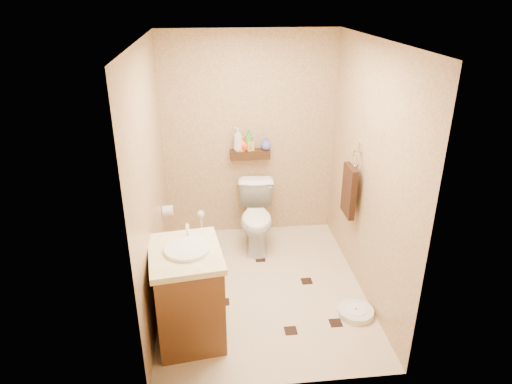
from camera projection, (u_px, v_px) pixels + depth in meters
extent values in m
plane|color=#C8B692|center=(262.00, 287.00, 4.63)|extent=(2.50, 2.50, 0.00)
cube|color=tan|center=(249.00, 137.00, 5.27)|extent=(2.00, 0.04, 2.40)
cube|color=tan|center=(285.00, 250.00, 3.01)|extent=(2.00, 0.04, 2.40)
cube|color=tan|center=(150.00, 183.00, 4.04)|extent=(0.04, 2.50, 2.40)
cube|color=tan|center=(369.00, 174.00, 4.24)|extent=(0.04, 2.50, 2.40)
cube|color=white|center=(263.00, 40.00, 3.65)|extent=(2.00, 2.50, 0.02)
cube|color=#3A2610|center=(250.00, 154.00, 5.28)|extent=(0.46, 0.14, 0.10)
cube|color=black|center=(224.00, 302.00, 4.41)|extent=(0.11, 0.11, 0.01)
cube|color=black|center=(307.00, 281.00, 4.73)|extent=(0.11, 0.11, 0.01)
cube|color=black|center=(291.00, 331.00, 4.04)|extent=(0.11, 0.11, 0.01)
cube|color=black|center=(208.00, 262.00, 5.05)|extent=(0.11, 0.11, 0.01)
cube|color=black|center=(336.00, 323.00, 4.14)|extent=(0.11, 0.11, 0.01)
cube|color=black|center=(260.00, 259.00, 5.11)|extent=(0.11, 0.11, 0.01)
imported|color=white|center=(257.00, 217.00, 5.24)|extent=(0.46, 0.75, 0.74)
cube|color=brown|center=(188.00, 297.00, 3.85)|extent=(0.61, 0.72, 0.80)
cube|color=#FEF1B7|center=(185.00, 254.00, 3.67)|extent=(0.66, 0.77, 0.05)
cylinder|color=white|center=(187.00, 250.00, 3.66)|extent=(0.37, 0.37, 0.05)
cylinder|color=silver|center=(188.00, 229.00, 3.84)|extent=(0.03, 0.03, 0.12)
cylinder|color=silver|center=(356.00, 312.00, 4.23)|extent=(0.41, 0.41, 0.06)
cylinder|color=white|center=(356.00, 309.00, 4.22)|extent=(0.20, 0.20, 0.01)
cylinder|color=#196461|center=(203.00, 246.00, 5.25)|extent=(0.12, 0.12, 0.13)
cylinder|color=silver|center=(202.00, 228.00, 5.15)|extent=(0.02, 0.02, 0.37)
sphere|color=silver|center=(201.00, 214.00, 5.08)|extent=(0.09, 0.09, 0.09)
cube|color=silver|center=(361.00, 147.00, 4.39)|extent=(0.03, 0.06, 0.08)
torus|color=silver|center=(356.00, 159.00, 4.44)|extent=(0.02, 0.19, 0.19)
cube|color=#351A10|center=(349.00, 191.00, 4.57)|extent=(0.06, 0.30, 0.52)
cylinder|color=silver|center=(168.00, 211.00, 4.88)|extent=(0.11, 0.11, 0.11)
cylinder|color=silver|center=(163.00, 206.00, 4.86)|extent=(0.04, 0.02, 0.02)
imported|color=beige|center=(238.00, 139.00, 5.19)|extent=(0.15, 0.15, 0.27)
imported|color=gold|center=(242.00, 144.00, 5.21)|extent=(0.08, 0.08, 0.17)
imported|color=red|center=(245.00, 144.00, 5.22)|extent=(0.15, 0.15, 0.15)
imported|color=green|center=(249.00, 140.00, 5.20)|extent=(0.10, 0.10, 0.25)
imported|color=gold|center=(250.00, 143.00, 5.22)|extent=(0.10, 0.10, 0.17)
imported|color=#5057C9|center=(266.00, 143.00, 5.24)|extent=(0.12, 0.12, 0.15)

